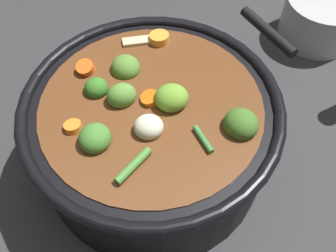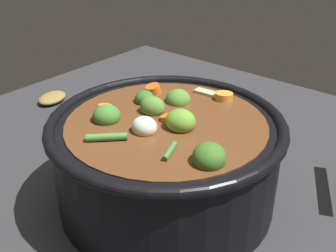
% 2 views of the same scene
% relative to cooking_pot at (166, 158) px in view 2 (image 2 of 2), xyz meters
% --- Properties ---
extents(ground_plane, '(1.10, 1.10, 0.00)m').
position_rel_cooking_pot_xyz_m(ground_plane, '(-0.00, 0.00, -0.07)').
color(ground_plane, '#2D2D30').
extents(cooking_pot, '(0.34, 0.34, 0.16)m').
position_rel_cooking_pot_xyz_m(cooking_pot, '(0.00, 0.00, 0.00)').
color(cooking_pot, black).
rests_on(cooking_pot, ground_plane).
extents(wooden_spoon, '(0.19, 0.18, 0.02)m').
position_rel_cooking_pot_xyz_m(wooden_spoon, '(-0.12, -0.38, -0.06)').
color(wooden_spoon, olive).
rests_on(wooden_spoon, ground_plane).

